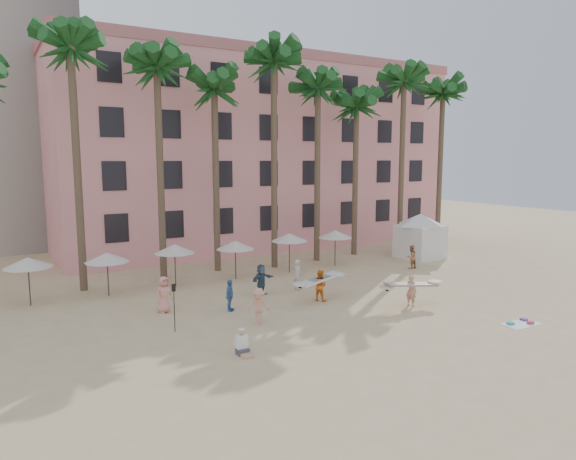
# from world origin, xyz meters

# --- Properties ---
(ground) EXTENTS (120.00, 120.00, 0.00)m
(ground) POSITION_xyz_m (0.00, 0.00, 0.00)
(ground) COLOR #D1B789
(ground) RESTS_ON ground
(pink_hotel) EXTENTS (35.00, 14.00, 16.00)m
(pink_hotel) POSITION_xyz_m (7.00, 26.00, 8.00)
(pink_hotel) COLOR pink
(pink_hotel) RESTS_ON ground
(palm_row) EXTENTS (44.40, 5.40, 16.30)m
(palm_row) POSITION_xyz_m (0.51, 15.00, 12.97)
(palm_row) COLOR brown
(palm_row) RESTS_ON ground
(umbrella_row) EXTENTS (22.50, 2.70, 2.73)m
(umbrella_row) POSITION_xyz_m (-3.00, 12.50, 2.33)
(umbrella_row) COLOR #332B23
(umbrella_row) RESTS_ON ground
(cabana) EXTENTS (4.77, 4.77, 3.50)m
(cabana) POSITION_xyz_m (14.49, 11.64, 2.07)
(cabana) COLOR silver
(cabana) RESTS_ON ground
(beach_towel) EXTENTS (1.83, 1.05, 0.14)m
(beach_towel) POSITION_xyz_m (6.81, -2.74, 0.03)
(beach_towel) COLOR white
(beach_towel) RESTS_ON ground
(carrier_yellow) EXTENTS (3.07, 1.20, 1.69)m
(carrier_yellow) POSITION_xyz_m (4.41, 2.14, 0.96)
(carrier_yellow) COLOR tan
(carrier_yellow) RESTS_ON ground
(carrier_white) EXTENTS (3.26, 1.55, 1.73)m
(carrier_white) POSITION_xyz_m (0.83, 5.49, 0.94)
(carrier_white) COLOR orange
(carrier_white) RESTS_ON ground
(beachgoers) EXTENTS (19.27, 6.42, 1.88)m
(beachgoers) POSITION_xyz_m (-1.25, 6.99, 0.89)
(beachgoers) COLOR #A56844
(beachgoers) RESTS_ON ground
(paddle) EXTENTS (0.18, 0.04, 2.23)m
(paddle) POSITION_xyz_m (-7.71, 4.54, 1.41)
(paddle) COLOR black
(paddle) RESTS_ON ground
(seated_man) EXTENTS (0.46, 0.80, 1.04)m
(seated_man) POSITION_xyz_m (-6.24, 0.53, 0.36)
(seated_man) COLOR #3F3F4C
(seated_man) RESTS_ON ground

